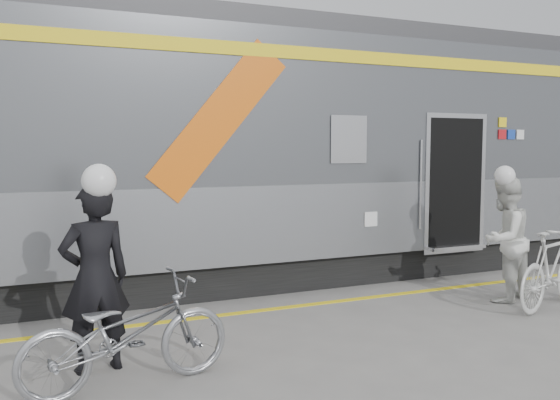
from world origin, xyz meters
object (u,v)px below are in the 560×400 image
man (95,278)px  bicycle_left (127,333)px  bicycle_right (552,269)px  woman (504,239)px

man → bicycle_left: size_ratio=0.95×
bicycle_left → bicycle_right: bicycle_right is taller
man → bicycle_left: bearing=102.3°
man → woman: bearing=176.6°
bicycle_right → woman: bearing=10.4°
bicycle_left → woman: bearing=-87.4°
bicycle_left → bicycle_right: 5.62m
bicycle_left → woman: woman is taller
man → woman: man is taller
bicycle_left → bicycle_right: size_ratio=1.09×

